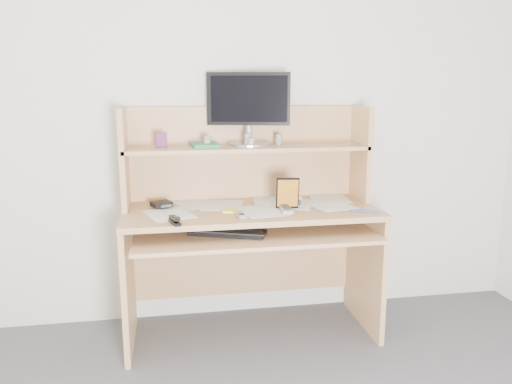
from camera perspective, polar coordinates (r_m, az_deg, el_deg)
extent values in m
cube|color=silver|center=(3.01, -1.56, 8.83)|extent=(3.60, 0.04, 2.50)
cube|color=tan|center=(2.77, -0.54, -2.19)|extent=(1.40, 0.60, 0.03)
cube|color=tan|center=(2.87, -14.38, -9.99)|extent=(0.03, 0.56, 0.72)
cube|color=tan|center=(3.07, 12.34, -8.42)|extent=(0.03, 0.56, 0.72)
cube|color=tan|center=(3.16, -1.38, -7.97)|extent=(1.34, 0.02, 0.41)
cube|color=tan|center=(2.69, -0.12, -4.77)|extent=(1.28, 0.55, 0.02)
cube|color=tan|center=(3.00, -1.46, 4.51)|extent=(1.40, 0.02, 0.55)
cube|color=tan|center=(2.84, -14.84, 3.71)|extent=(0.03, 0.30, 0.55)
cube|color=tan|center=(3.05, 11.83, 4.37)|extent=(0.03, 0.30, 0.55)
cube|color=tan|center=(2.86, -1.04, 5.05)|extent=(1.38, 0.30, 0.02)
cube|color=silver|center=(2.77, -0.54, -1.83)|extent=(1.32, 0.54, 0.01)
cube|color=black|center=(2.64, -3.26, -4.66)|extent=(0.42, 0.28, 0.02)
cube|color=black|center=(2.63, -3.26, -4.38)|extent=(0.39, 0.26, 0.01)
cube|color=gray|center=(2.70, 3.38, -1.92)|extent=(0.07, 0.20, 0.02)
cube|color=#A5A5A8|center=(2.57, -1.70, -2.63)|extent=(0.05, 0.08, 0.02)
cube|color=black|center=(2.48, -9.29, -3.12)|extent=(0.06, 0.12, 0.04)
cube|color=black|center=(2.84, -10.77, -1.35)|extent=(0.13, 0.12, 0.03)
cube|color=#FFF343|center=(2.70, -2.95, -2.15)|extent=(0.09, 0.09, 0.01)
cube|color=#BABABC|center=(2.78, 4.31, -1.15)|extent=(0.10, 0.07, 0.06)
cube|color=black|center=(2.72, 3.62, -0.12)|extent=(0.13, 0.03, 0.18)
cylinder|color=#1846B8|center=(2.73, 12.35, -2.17)|extent=(0.14, 0.08, 0.01)
cube|color=#AA2716|center=(2.81, -10.77, 5.83)|extent=(0.06, 0.03, 0.08)
cube|color=#327E56|center=(2.83, -5.90, 5.36)|extent=(0.17, 0.22, 0.02)
cylinder|color=black|center=(2.82, -5.60, 5.76)|extent=(0.05, 0.05, 0.06)
cylinder|color=silver|center=(2.92, 2.62, 6.02)|extent=(0.04, 0.04, 0.06)
cylinder|color=black|center=(2.81, -0.57, 5.69)|extent=(0.05, 0.05, 0.05)
cylinder|color=white|center=(2.84, -0.93, 5.96)|extent=(0.05, 0.05, 0.07)
cylinder|color=#A9A9AE|center=(2.88, -0.76, 5.48)|extent=(0.24, 0.24, 0.01)
cylinder|color=#A9A9AE|center=(2.89, -0.79, 6.63)|extent=(0.04, 0.04, 0.10)
cube|color=black|center=(2.90, -0.87, 10.60)|extent=(0.47, 0.16, 0.30)
cube|color=black|center=(2.88, -0.81, 10.59)|extent=(0.42, 0.12, 0.26)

